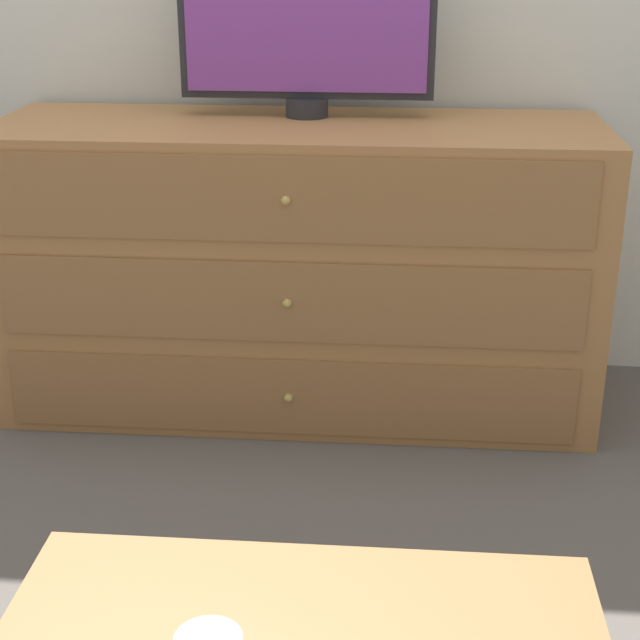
{
  "coord_description": "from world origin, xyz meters",
  "views": [
    {
      "loc": [
        0.32,
        -2.83,
        1.28
      ],
      "look_at": [
        0.21,
        -1.51,
        0.74
      ],
      "focal_mm": 55.0,
      "sensor_mm": 36.0,
      "label": 1
    }
  ],
  "objects": [
    {
      "name": "ground_plane",
      "position": [
        0.0,
        0.0,
        0.0
      ],
      "size": [
        12.0,
        12.0,
        0.0
      ],
      "primitive_type": "plane",
      "color": "#56514C"
    },
    {
      "name": "dresser",
      "position": [
        0.05,
        -0.3,
        0.4
      ],
      "size": [
        1.61,
        0.55,
        0.79
      ],
      "color": "#9E6B3D",
      "rests_on": "ground_plane"
    },
    {
      "name": "tv",
      "position": [
        0.07,
        -0.19,
        1.03
      ],
      "size": [
        0.68,
        0.11,
        0.44
      ],
      "color": "#232328",
      "rests_on": "dresser"
    }
  ]
}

